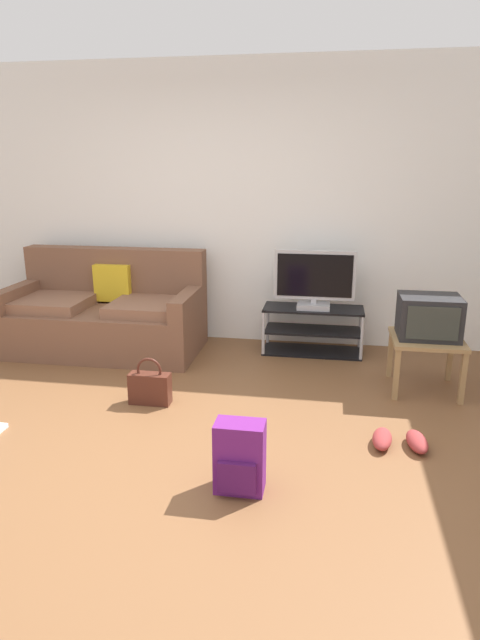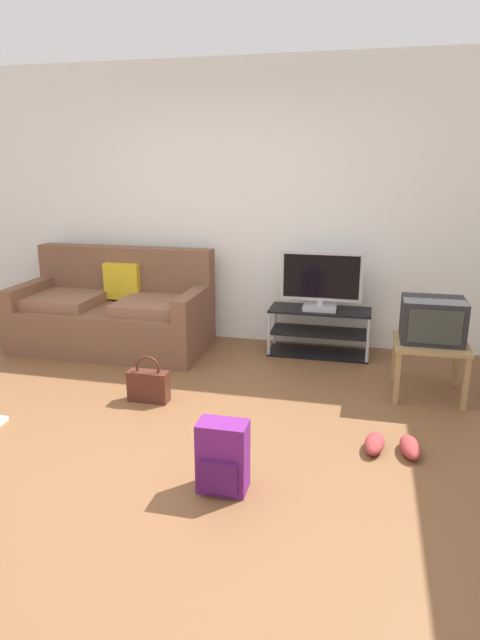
# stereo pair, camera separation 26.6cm
# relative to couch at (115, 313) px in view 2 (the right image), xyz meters

# --- Properties ---
(ground_plane) EXTENTS (9.00, 9.80, 0.02)m
(ground_plane) POSITION_rel_couch_xyz_m (1.14, -1.87, -0.35)
(ground_plane) COLOR brown
(wall_back) EXTENTS (9.00, 0.10, 2.70)m
(wall_back) POSITION_rel_couch_xyz_m (1.14, 0.58, 1.01)
(wall_back) COLOR white
(wall_back) RESTS_ON ground_plane
(couch) EXTENTS (1.83, 0.91, 0.95)m
(couch) POSITION_rel_couch_xyz_m (0.00, 0.00, 0.00)
(couch) COLOR brown
(couch) RESTS_ON ground_plane
(tv_stand) EXTENTS (0.94, 0.38, 0.44)m
(tv_stand) POSITION_rel_couch_xyz_m (1.98, 0.22, -0.12)
(tv_stand) COLOR black
(tv_stand) RESTS_ON ground_plane
(flat_tv) EXTENTS (0.75, 0.22, 0.55)m
(flat_tv) POSITION_rel_couch_xyz_m (1.98, 0.20, 0.37)
(flat_tv) COLOR #B2B2B7
(flat_tv) RESTS_ON tv_stand
(side_table) EXTENTS (0.54, 0.54, 0.44)m
(side_table) POSITION_rel_couch_xyz_m (2.90, -0.53, 0.03)
(side_table) COLOR #9E7A4C
(side_table) RESTS_ON ground_plane
(crt_tv) EXTENTS (0.46, 0.38, 0.33)m
(crt_tv) POSITION_rel_couch_xyz_m (2.90, -0.52, 0.26)
(crt_tv) COLOR #232326
(crt_tv) RESTS_ON side_table
(backpack) EXTENTS (0.27, 0.24, 0.41)m
(backpack) POSITION_rel_couch_xyz_m (1.68, -2.16, -0.14)
(backpack) COLOR #661E70
(backpack) RESTS_ON ground_plane
(handbag) EXTENTS (0.31, 0.12, 0.36)m
(handbag) POSITION_rel_couch_xyz_m (0.82, -1.15, -0.21)
(handbag) COLOR #4C2319
(handbag) RESTS_ON ground_plane
(sneakers_pair) EXTENTS (0.37, 0.29, 0.09)m
(sneakers_pair) POSITION_rel_couch_xyz_m (2.61, -1.52, -0.30)
(sneakers_pair) COLOR #993333
(sneakers_pair) RESTS_ON ground_plane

